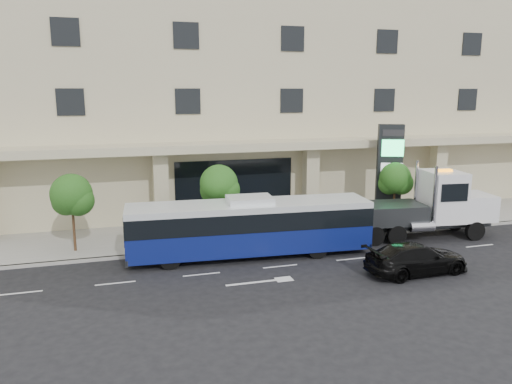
% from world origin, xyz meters
% --- Properties ---
extents(ground, '(120.00, 120.00, 0.00)m').
position_xyz_m(ground, '(0.00, 0.00, 0.00)').
color(ground, black).
rests_on(ground, ground).
extents(sidewalk, '(120.00, 6.00, 0.15)m').
position_xyz_m(sidewalk, '(0.00, 5.00, 0.07)').
color(sidewalk, gray).
rests_on(sidewalk, ground).
extents(curb, '(120.00, 0.30, 0.15)m').
position_xyz_m(curb, '(0.00, 2.00, 0.07)').
color(curb, gray).
rests_on(curb, ground).
extents(convention_center, '(60.00, 17.60, 20.00)m').
position_xyz_m(convention_center, '(-0.00, 15.42, 9.97)').
color(convention_center, '#BEB38E').
rests_on(convention_center, ground).
extents(tree_left, '(2.27, 2.20, 4.22)m').
position_xyz_m(tree_left, '(-9.97, 3.59, 3.11)').
color(tree_left, '#422B19').
rests_on(tree_left, sidewalk).
extents(tree_mid, '(2.28, 2.20, 4.38)m').
position_xyz_m(tree_mid, '(-1.97, 3.59, 3.26)').
color(tree_mid, '#422B19').
rests_on(tree_mid, sidewalk).
extents(tree_right, '(2.10, 2.00, 4.04)m').
position_xyz_m(tree_right, '(9.53, 3.59, 3.04)').
color(tree_right, '#422B19').
rests_on(tree_right, sidewalk).
extents(city_bus, '(12.95, 3.57, 3.24)m').
position_xyz_m(city_bus, '(-1.04, 0.48, 1.65)').
color(city_bus, black).
rests_on(city_bus, ground).
extents(tow_truck, '(9.95, 3.40, 4.50)m').
position_xyz_m(tow_truck, '(10.11, 0.89, 1.85)').
color(tow_truck, '#2D3033').
rests_on(tow_truck, ground).
extents(black_sedan, '(5.23, 2.32, 1.49)m').
position_xyz_m(black_sedan, '(6.00, -4.21, 0.75)').
color(black_sedan, black).
rests_on(black_sedan, ground).
extents(signage_pylon, '(1.69, 1.10, 6.41)m').
position_xyz_m(signage_pylon, '(9.47, 4.33, 3.40)').
color(signage_pylon, black).
rests_on(signage_pylon, sidewalk).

